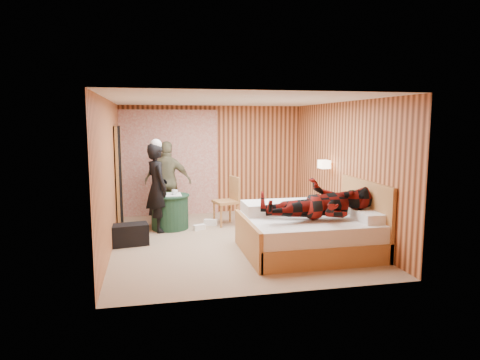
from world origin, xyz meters
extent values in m
cube|color=tan|center=(0.00, 0.00, 0.00)|extent=(4.20, 5.00, 0.01)
cube|color=white|center=(0.00, 0.00, 2.50)|extent=(4.20, 5.00, 0.01)
cube|color=#E58F57|center=(0.00, 2.50, 1.25)|extent=(4.20, 0.02, 2.50)
cube|color=#E58F57|center=(-2.10, 0.00, 1.25)|extent=(0.02, 5.00, 2.50)
cube|color=#E58F57|center=(2.10, 0.00, 1.25)|extent=(0.02, 5.00, 2.50)
cube|color=beige|center=(-1.00, 2.43, 1.20)|extent=(2.20, 0.08, 2.40)
cube|color=black|center=(-2.06, 1.40, 1.02)|extent=(0.06, 0.90, 2.05)
cylinder|color=gold|center=(2.00, 0.45, 1.30)|extent=(0.18, 0.04, 0.04)
cube|color=beige|center=(1.92, 0.45, 1.30)|extent=(0.18, 0.24, 0.16)
cube|color=tan|center=(1.10, -1.00, 0.16)|extent=(2.12, 1.70, 0.32)
cube|color=white|center=(1.10, -1.00, 0.45)|extent=(2.06, 1.63, 0.27)
cube|color=tan|center=(0.04, -1.00, 0.30)|extent=(0.06, 1.70, 0.59)
cube|color=tan|center=(2.06, -1.00, 0.58)|extent=(0.06, 1.70, 1.17)
cube|color=white|center=(1.93, -1.40, 0.66)|extent=(0.40, 0.58, 0.15)
cube|color=white|center=(1.93, -0.59, 0.66)|extent=(0.40, 0.58, 0.15)
cube|color=white|center=(0.73, -0.52, 0.68)|extent=(1.27, 0.64, 0.19)
cube|color=tan|center=(1.88, 0.16, 0.29)|extent=(0.42, 0.57, 0.57)
cube|color=tan|center=(1.88, 0.16, 0.47)|extent=(0.44, 0.59, 0.03)
cylinder|color=#1D402B|center=(-1.07, 1.10, 0.33)|extent=(0.73, 0.73, 0.67)
cylinder|color=#1D402B|center=(-1.07, 1.10, 0.67)|extent=(0.79, 0.79, 0.03)
cube|color=white|center=(-1.07, 1.10, 0.69)|extent=(0.60, 0.60, 0.01)
cube|color=tan|center=(-1.07, 1.65, 0.45)|extent=(0.51, 0.51, 0.05)
cube|color=tan|center=(-1.12, 1.83, 0.70)|extent=(0.42, 0.15, 0.46)
cylinder|color=tan|center=(-1.20, 1.44, 0.21)|extent=(0.04, 0.04, 0.43)
cylinder|color=tan|center=(-0.95, 1.85, 0.21)|extent=(0.04, 0.04, 0.43)
cube|color=tan|center=(0.07, 1.17, 0.49)|extent=(0.55, 0.55, 0.05)
cube|color=tan|center=(0.27, 1.22, 0.76)|extent=(0.15, 0.45, 0.50)
cylinder|color=tan|center=(-0.15, 1.30, 0.23)|extent=(0.04, 0.04, 0.46)
cylinder|color=tan|center=(0.29, 1.04, 0.23)|extent=(0.04, 0.04, 0.46)
cube|color=black|center=(-1.83, 0.07, 0.19)|extent=(0.70, 0.44, 0.37)
cube|color=white|center=(-0.52, 0.85, 0.05)|extent=(0.26, 0.19, 0.11)
cube|color=white|center=(-0.24, 1.20, 0.06)|extent=(0.30, 0.20, 0.12)
imported|color=black|center=(-1.32, 0.94, 0.86)|extent=(0.61, 0.73, 1.73)
imported|color=#6D6849|center=(-1.07, 1.76, 0.86)|extent=(1.09, 0.69, 1.72)
imported|color=#600D09|center=(1.15, -1.20, 1.01)|extent=(0.86, 0.67, 1.77)
imported|color=white|center=(1.88, 0.11, 0.58)|extent=(0.19, 0.24, 0.02)
imported|color=white|center=(1.88, 0.11, 0.60)|extent=(0.19, 0.24, 0.02)
imported|color=white|center=(1.88, 0.29, 0.62)|extent=(0.13, 0.13, 0.09)
imported|color=white|center=(-0.97, 1.05, 0.75)|extent=(0.14, 0.14, 0.10)
camera|label=1|loc=(-1.44, -7.40, 2.14)|focal=32.00mm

